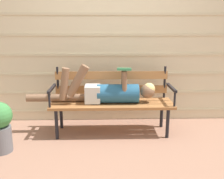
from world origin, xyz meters
name	(u,v)px	position (x,y,z in m)	size (l,w,h in m)	color
ground_plane	(112,135)	(0.00, 0.00, 0.00)	(12.00, 12.00, 0.00)	#936B56
house_siding	(111,34)	(0.00, 0.65, 1.30)	(4.06, 0.08, 2.60)	beige
park_bench	(112,98)	(0.00, 0.17, 0.47)	(1.63, 0.49, 0.88)	#9E6638
reclining_person	(107,91)	(-0.06, 0.10, 0.58)	(1.71, 0.27, 0.53)	#23567A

